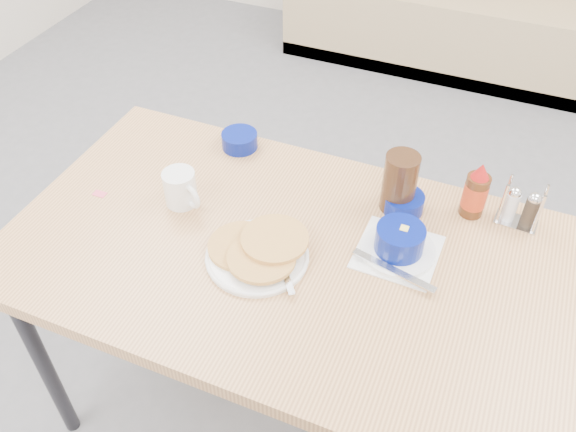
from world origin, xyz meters
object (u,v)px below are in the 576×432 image
at_px(coffee_mug, 181,188).
at_px(creamer_bowl, 240,140).
at_px(pancake_plate, 258,252).
at_px(butter_bowl, 403,203).
at_px(grits_setting, 399,243).
at_px(amber_tumbler, 400,183).
at_px(booth_bench, 459,2).
at_px(syrup_bottle, 475,193).
at_px(condiment_caddy, 520,210).
at_px(dining_table, 288,267).

xyz_separation_m(coffee_mug, creamer_bowl, (0.03, 0.28, -0.03)).
height_order(pancake_plate, butter_bowl, butter_bowl).
distance_m(grits_setting, amber_tumbler, 0.17).
relative_size(creamer_bowl, amber_tumbler, 0.63).
xyz_separation_m(booth_bench, amber_tumbler, (0.20, -2.28, 0.49)).
bearing_deg(syrup_bottle, creamer_bowl, 177.77).
bearing_deg(grits_setting, syrup_bottle, 57.30).
bearing_deg(creamer_bowl, booth_bench, 82.40).
distance_m(condiment_caddy, syrup_bottle, 0.12).
bearing_deg(coffee_mug, creamer_bowl, 83.59).
bearing_deg(condiment_caddy, coffee_mug, -158.11).
bearing_deg(booth_bench, butter_bowl, -84.51).
xyz_separation_m(dining_table, condiment_caddy, (0.50, 0.32, 0.11)).
bearing_deg(amber_tumbler, grits_setting, -73.27).
distance_m(coffee_mug, syrup_bottle, 0.75).
relative_size(butter_bowl, syrup_bottle, 0.66).
height_order(condiment_caddy, syrup_bottle, syrup_bottle).
bearing_deg(grits_setting, creamer_bowl, 156.20).
bearing_deg(syrup_bottle, booth_bench, 99.83).
bearing_deg(pancake_plate, creamer_bowl, 121.70).
distance_m(pancake_plate, syrup_bottle, 0.57).
distance_m(booth_bench, butter_bowl, 2.33).
xyz_separation_m(amber_tumbler, condiment_caddy, (0.30, 0.06, -0.04)).
distance_m(dining_table, grits_setting, 0.28).
bearing_deg(grits_setting, amber_tumbler, 106.73).
relative_size(booth_bench, creamer_bowl, 18.13).
xyz_separation_m(booth_bench, dining_table, (0.00, -2.53, 0.35)).
height_order(coffee_mug, syrup_bottle, syrup_bottle).
distance_m(coffee_mug, condiment_caddy, 0.87).
bearing_deg(dining_table, syrup_bottle, 38.59).
relative_size(coffee_mug, condiment_caddy, 0.97).
bearing_deg(butter_bowl, condiment_caddy, 13.01).
bearing_deg(dining_table, amber_tumbler, 51.92).
distance_m(creamer_bowl, amber_tumbler, 0.50).
height_order(pancake_plate, creamer_bowl, creamer_bowl).
bearing_deg(pancake_plate, dining_table, 39.55).
bearing_deg(grits_setting, condiment_caddy, 41.44).
xyz_separation_m(grits_setting, condiment_caddy, (0.25, 0.22, 0.01)).
bearing_deg(dining_table, grits_setting, 20.86).
bearing_deg(butter_bowl, syrup_bottle, 18.53).
relative_size(pancake_plate, creamer_bowl, 2.48).
bearing_deg(condiment_caddy, syrup_bottle, -171.14).
bearing_deg(amber_tumbler, creamer_bowl, 171.01).
bearing_deg(condiment_caddy, dining_table, -143.41).
xyz_separation_m(grits_setting, butter_bowl, (-0.03, 0.16, -0.01)).
relative_size(booth_bench, dining_table, 1.36).
height_order(dining_table, coffee_mug, coffee_mug).
bearing_deg(dining_table, booth_bench, 90.00).
distance_m(creamer_bowl, butter_bowl, 0.52).
height_order(butter_bowl, syrup_bottle, syrup_bottle).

